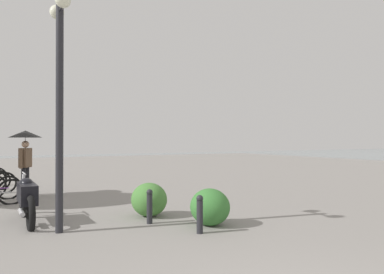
{
  "coord_description": "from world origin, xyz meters",
  "views": [
    {
      "loc": [
        -1.92,
        2.34,
        1.74
      ],
      "look_at": [
        8.59,
        -3.45,
        1.83
      ],
      "focal_mm": 33.84,
      "sensor_mm": 36.0,
      "label": 1
    }
  ],
  "objects": [
    {
      "name": "shrub_round",
      "position": [
        4.36,
        -1.53,
        0.37
      ],
      "size": [
        0.88,
        0.79,
        0.75
      ],
      "color": "#387533",
      "rests_on": "ground"
    },
    {
      "name": "lamppost",
      "position": [
        5.22,
        1.25,
        2.89
      ],
      "size": [
        0.98,
        0.28,
        4.39
      ],
      "color": "#232328",
      "rests_on": "ground"
    },
    {
      "name": "motorcycle",
      "position": [
        6.45,
        1.72,
        0.5
      ],
      "size": [
        2.17,
        0.35,
        1.06
      ],
      "color": "black",
      "rests_on": "ground"
    },
    {
      "name": "bollard_near",
      "position": [
        3.9,
        -1.03,
        0.37
      ],
      "size": [
        0.13,
        0.13,
        0.71
      ],
      "color": "#232328",
      "rests_on": "ground"
    },
    {
      "name": "pedestrian",
      "position": [
        10.5,
        1.46,
        1.6
      ],
      "size": [
        1.0,
        1.0,
        2.03
      ],
      "color": "black",
      "rests_on": "ground"
    },
    {
      "name": "bollard_mid",
      "position": [
        5.09,
        -0.51,
        0.37
      ],
      "size": [
        0.13,
        0.13,
        0.71
      ],
      "color": "#232328",
      "rests_on": "ground"
    },
    {
      "name": "shrub_low",
      "position": [
        5.76,
        -0.78,
        0.38
      ],
      "size": [
        0.89,
        0.8,
        0.76
      ],
      "color": "#477F38",
      "rests_on": "ground"
    }
  ]
}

